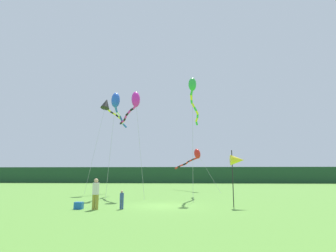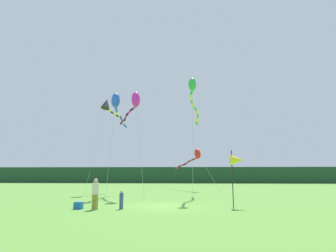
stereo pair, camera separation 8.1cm
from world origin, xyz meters
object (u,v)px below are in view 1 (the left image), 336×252
(cooler_box, at_px, (79,206))
(kite_black, at_px, (107,105))
(kite_magenta, at_px, (135,102))
(kite_red, at_px, (195,156))
(kite_blue, at_px, (116,103))
(kite_green, at_px, (193,93))
(person_adult, at_px, (96,192))
(banner_flag_pole, at_px, (237,161))
(person_child, at_px, (122,199))

(cooler_box, distance_m, kite_black, 16.98)
(kite_magenta, height_order, kite_red, kite_magenta)
(kite_red, xyz_separation_m, kite_blue, (-7.88, -9.61, 4.52))
(cooler_box, distance_m, kite_green, 13.75)
(person_adult, relative_size, banner_flag_pole, 0.50)
(person_child, relative_size, kite_green, 0.11)
(person_child, height_order, banner_flag_pole, banner_flag_pole)
(cooler_box, distance_m, kite_red, 20.25)
(kite_red, bearing_deg, person_child, -105.89)
(person_child, xyz_separation_m, kite_green, (4.70, 7.06, 8.73))
(kite_red, bearing_deg, person_adult, -109.98)
(person_adult, height_order, kite_green, kite_green)
(kite_red, bearing_deg, banner_flag_pole, -82.28)
(person_child, relative_size, kite_magenta, 0.11)
(banner_flag_pole, xyz_separation_m, kite_magenta, (-8.25, 6.45, 5.90))
(person_child, bearing_deg, kite_black, 110.82)
(person_child, distance_m, kite_red, 19.18)
(person_child, bearing_deg, person_adult, -168.40)
(person_adult, bearing_deg, kite_magenta, 85.37)
(kite_green, bearing_deg, banner_flag_pole, -63.81)
(person_adult, xyz_separation_m, kite_green, (6.25, 7.37, 8.33))
(kite_magenta, height_order, kite_green, kite_green)
(person_child, distance_m, kite_black, 17.22)
(person_adult, distance_m, kite_green, 12.76)
(person_child, height_order, kite_black, kite_black)
(person_child, xyz_separation_m, banner_flag_pole, (7.38, 1.61, 2.37))
(kite_magenta, distance_m, kite_blue, 1.91)
(kite_magenta, bearing_deg, banner_flag_pole, -38.05)
(person_child, xyz_separation_m, cooler_box, (-2.62, -0.14, -0.41))
(person_child, height_order, kite_blue, kite_blue)
(kite_blue, bearing_deg, kite_red, 50.65)
(kite_black, bearing_deg, kite_magenta, -51.83)
(kite_magenta, relative_size, kite_blue, 1.00)
(person_child, relative_size, cooler_box, 2.27)
(person_adult, distance_m, kite_blue, 11.86)
(person_adult, relative_size, kite_magenta, 0.19)
(cooler_box, relative_size, banner_flag_pole, 0.13)
(banner_flag_pole, bearing_deg, person_child, -167.71)
(cooler_box, bearing_deg, kite_blue, 90.71)
(kite_black, relative_size, kite_magenta, 1.10)
(kite_black, bearing_deg, kite_red, 24.13)
(kite_black, bearing_deg, kite_green, -33.20)
(kite_black, distance_m, kite_magenta, 6.99)
(kite_magenta, distance_m, kite_green, 5.68)
(banner_flag_pole, distance_m, kite_magenta, 12.02)
(cooler_box, height_order, kite_magenta, kite_magenta)
(kite_magenta, bearing_deg, kite_red, 59.06)
(person_child, height_order, kite_green, kite_green)
(banner_flag_pole, bearing_deg, person_adult, -167.83)
(kite_red, distance_m, kite_green, 12.12)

